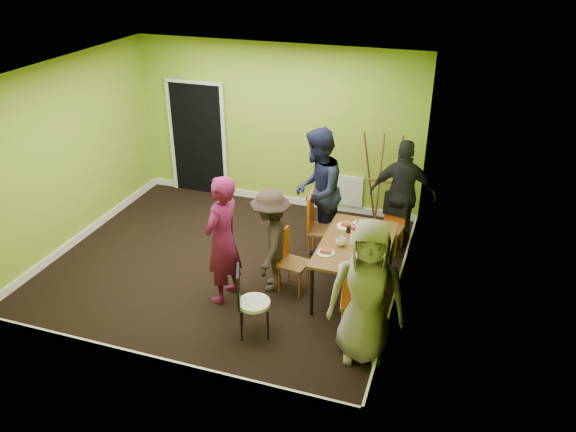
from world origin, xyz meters
name	(u,v)px	position (x,y,z in m)	size (l,w,h in m)	color
ground	(227,264)	(0.00, 0.00, 0.00)	(5.00, 5.00, 0.00)	black
room_walls	(223,202)	(-0.02, 0.04, 0.99)	(5.04, 4.54, 2.82)	#90B42E
dining_table	(356,247)	(1.92, -0.09, 0.70)	(0.90, 1.50, 0.75)	black
chair_left_far	(318,223)	(1.23, 0.56, 0.59)	(0.49, 0.48, 1.06)	#D45813
chair_left_near	(289,257)	(1.07, -0.30, 0.49)	(0.41, 0.41, 0.87)	#D45813
chair_back_end	(395,210)	(2.23, 1.27, 0.63)	(0.43, 0.48, 0.89)	#D45813
chair_front_end	(359,298)	(2.18, -1.06, 0.59)	(0.50, 0.51, 1.04)	#D45813
chair_bentwood	(249,298)	(0.91, -1.35, 0.50)	(0.46, 0.45, 0.90)	black
easel	(381,179)	(1.87, 1.97, 0.79)	(0.64, 0.61, 1.61)	brown
plate_near_left	(346,226)	(1.69, 0.32, 0.76)	(0.25, 0.25, 0.01)	white
plate_near_right	(326,253)	(1.61, -0.46, 0.76)	(0.22, 0.22, 0.01)	white
plate_far_back	(361,224)	(1.87, 0.44, 0.76)	(0.25, 0.25, 0.01)	white
plate_far_front	(348,267)	(1.95, -0.71, 0.76)	(0.23, 0.23, 0.01)	white
plate_wall_back	(372,238)	(2.10, 0.09, 0.76)	(0.25, 0.25, 0.01)	white
plate_wall_front	(369,255)	(2.13, -0.35, 0.76)	(0.23, 0.23, 0.01)	white
thermos	(353,236)	(1.88, -0.10, 0.85)	(0.07, 0.07, 0.20)	white
blue_bottle	(369,254)	(2.16, -0.48, 0.84)	(0.08, 0.08, 0.19)	#1742B0
orange_bottle	(354,230)	(1.83, 0.16, 0.79)	(0.03, 0.03, 0.09)	#D45813
glass_mid	(349,229)	(1.76, 0.17, 0.79)	(0.07, 0.07, 0.09)	black
glass_back	(376,225)	(2.09, 0.38, 0.80)	(0.06, 0.06, 0.10)	black
glass_front	(357,261)	(2.04, -0.60, 0.79)	(0.06, 0.06, 0.09)	black
cup_a	(341,242)	(1.74, -0.22, 0.80)	(0.13, 0.13, 0.10)	white
cup_b	(368,240)	(2.07, -0.04, 0.79)	(0.09, 0.09, 0.09)	white
person_standing	(222,240)	(0.33, -0.78, 0.87)	(0.64, 0.42, 1.75)	#5D103A
person_left_far	(317,191)	(1.12, 0.87, 0.95)	(0.93, 0.72, 1.91)	#161B38
person_left_near	(271,241)	(0.83, -0.35, 0.72)	(0.93, 0.54, 1.45)	black
person_back_end	(403,194)	(2.31, 1.40, 0.85)	(0.99, 0.41, 1.70)	black
person_front_end	(367,292)	(2.30, -1.32, 0.87)	(0.85, 0.55, 1.74)	gray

